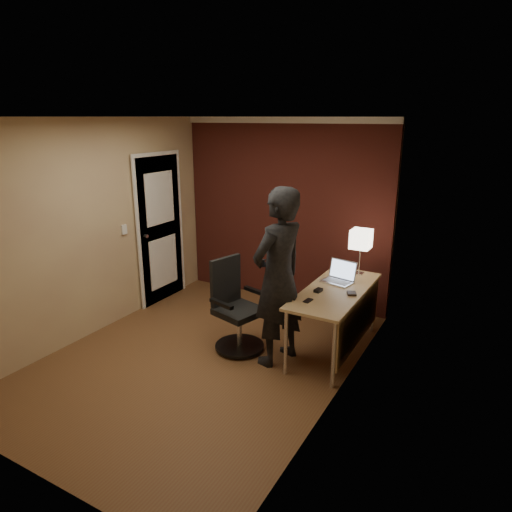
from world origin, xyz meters
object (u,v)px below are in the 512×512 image
at_px(phone, 308,301).
at_px(wallet, 352,293).
at_px(desk, 341,302).
at_px(desk_lamp, 361,240).
at_px(person, 278,278).
at_px(laptop, 340,276).
at_px(mouse, 318,290).
at_px(office_chair, 235,311).

relative_size(phone, wallet, 1.05).
relative_size(desk, phone, 13.04).
bearing_deg(desk, phone, -114.70).
bearing_deg(desk_lamp, person, -115.23).
xyz_separation_m(desk, phone, (-0.20, -0.44, 0.13)).
distance_m(desk, desk_lamp, 0.82).
bearing_deg(person, laptop, 166.98).
xyz_separation_m(laptop, wallet, (0.24, -0.32, -0.05)).
xyz_separation_m(desk, desk_lamp, (-0.01, 0.62, 0.55)).
relative_size(desk, mouse, 15.00).
distance_m(desk_lamp, mouse, 0.89).
bearing_deg(office_chair, wallet, 18.90).
distance_m(mouse, office_chair, 0.95).
height_order(phone, wallet, wallet).
height_order(desk_lamp, laptop, desk_lamp).
distance_m(desk_lamp, laptop, 0.51).
xyz_separation_m(mouse, wallet, (0.33, 0.10, -0.01)).
relative_size(laptop, person, 0.20).
bearing_deg(desk_lamp, office_chair, -134.23).
height_order(desk_lamp, office_chair, desk_lamp).
bearing_deg(laptop, desk, -65.73).
relative_size(wallet, office_chair, 0.11).
bearing_deg(phone, person, -168.13).
height_order(wallet, person, person).
bearing_deg(laptop, mouse, -102.22).
relative_size(desk_lamp, mouse, 5.35).
height_order(desk, desk_lamp, desk_lamp).
bearing_deg(desk, mouse, -144.06).
height_order(laptop, person, person).
bearing_deg(mouse, wallet, 23.89).
bearing_deg(wallet, person, -146.93).
bearing_deg(wallet, office_chair, -161.10).
relative_size(phone, office_chair, 0.11).
bearing_deg(desk_lamp, desk, -89.21).
bearing_deg(mouse, person, -126.55).
height_order(desk, person, person).
xyz_separation_m(desk_lamp, laptop, (-0.11, -0.35, -0.35)).
bearing_deg(desk_lamp, mouse, -104.68).
bearing_deg(phone, desk, 71.18).
bearing_deg(person, desk_lamp, 170.34).
distance_m(desk, person, 0.78).
height_order(mouse, office_chair, office_chair).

